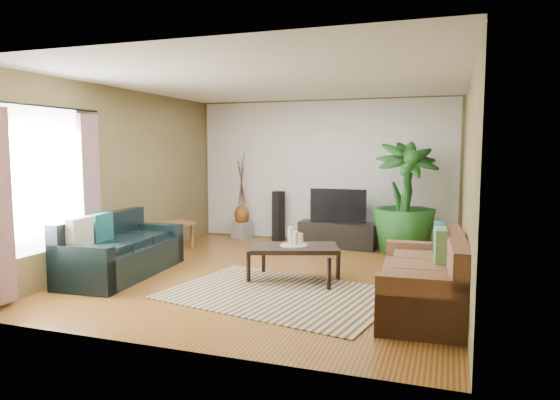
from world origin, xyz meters
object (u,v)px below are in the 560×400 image
at_px(sofa_right, 422,272).
at_px(tv_stand, 337,235).
at_px(vase, 242,215).
at_px(television, 338,206).
at_px(speaker_left, 278,216).
at_px(pedestal, 242,230).
at_px(speaker_right, 359,221).
at_px(side_table, 177,236).
at_px(coffee_table, 294,263).
at_px(potted_plant, 405,198).
at_px(sofa_left, 123,245).

height_order(sofa_right, tv_stand, sofa_right).
bearing_deg(vase, television, -7.67).
relative_size(television, speaker_left, 1.06).
xyz_separation_m(tv_stand, pedestal, (-2.00, 0.29, -0.07)).
distance_m(speaker_right, side_table, 3.30).
height_order(sofa_right, coffee_table, sofa_right).
bearing_deg(television, side_table, -157.54).
distance_m(television, speaker_right, 0.53).
xyz_separation_m(vase, side_table, (-0.66, -1.37, -0.22)).
bearing_deg(coffee_table, vase, 106.48).
height_order(speaker_left, side_table, speaker_left).
bearing_deg(pedestal, vase, 0.00).
height_order(coffee_table, potted_plant, potted_plant).
bearing_deg(coffee_table, pedestal, 106.48).
height_order(sofa_left, television, television).
distance_m(coffee_table, television, 2.49).
bearing_deg(pedestal, potted_plant, -7.25).
bearing_deg(sofa_left, speaker_right, -44.83).
bearing_deg(potted_plant, coffee_table, -118.28).
distance_m(tv_stand, speaker_right, 0.50).
distance_m(speaker_left, potted_plant, 2.48).
distance_m(television, pedestal, 2.10).
bearing_deg(potted_plant, vase, 172.75).
bearing_deg(side_table, vase, 64.28).
relative_size(coffee_table, speaker_right, 1.30).
relative_size(sofa_left, side_table, 4.10).
bearing_deg(tv_stand, sofa_right, -59.21).
distance_m(coffee_table, vase, 3.33).
xyz_separation_m(television, potted_plant, (1.17, -0.13, 0.19)).
distance_m(coffee_table, speaker_right, 2.74).
distance_m(coffee_table, speaker_left, 2.95).
bearing_deg(potted_plant, speaker_left, 170.45).
bearing_deg(speaker_left, coffee_table, -47.70).
bearing_deg(speaker_right, sofa_left, -118.44).
xyz_separation_m(tv_stand, vase, (-2.00, 0.29, 0.24)).
distance_m(sofa_right, speaker_left, 4.44).
bearing_deg(speaker_right, pedestal, -167.35).
relative_size(television, side_table, 2.06).
relative_size(tv_stand, speaker_right, 1.53).
bearing_deg(speaker_right, television, -129.00).
relative_size(potted_plant, side_table, 3.85).
distance_m(sofa_right, television, 3.55).
bearing_deg(speaker_right, sofa_right, -56.57).
bearing_deg(pedestal, sofa_right, -43.18).
bearing_deg(speaker_right, side_table, -142.83).
bearing_deg(vase, pedestal, 0.00).
bearing_deg(tv_stand, speaker_left, 169.88).
distance_m(sofa_left, speaker_right, 4.23).
distance_m(tv_stand, speaker_left, 1.28).
bearing_deg(sofa_right, sofa_left, -96.60).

